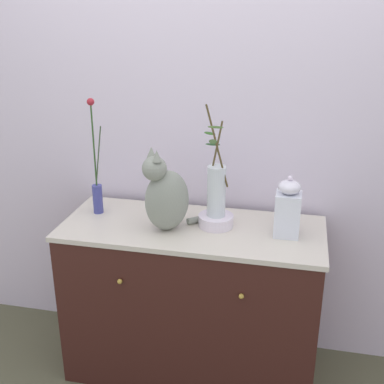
% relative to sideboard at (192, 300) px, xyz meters
% --- Properties ---
extents(ground_plane, '(6.00, 6.00, 0.00)m').
position_rel_sideboard_xyz_m(ground_plane, '(0.00, 0.00, -0.42)').
color(ground_plane, '#52513A').
extents(wall_back, '(4.40, 0.08, 2.60)m').
position_rel_sideboard_xyz_m(wall_back, '(0.00, 0.34, 0.88)').
color(wall_back, silver).
rests_on(wall_back, ground_plane).
extents(sideboard, '(1.28, 0.55, 0.84)m').
position_rel_sideboard_xyz_m(sideboard, '(0.00, 0.00, 0.00)').
color(sideboard, '#391A15').
rests_on(sideboard, ground_plane).
extents(cat_sitting, '(0.38, 0.34, 0.41)m').
position_rel_sideboard_xyz_m(cat_sitting, '(-0.11, -0.06, 0.59)').
color(cat_sitting, gray).
rests_on(cat_sitting, sideboard).
extents(vase_slim_green, '(0.07, 0.05, 0.59)m').
position_rel_sideboard_xyz_m(vase_slim_green, '(-0.51, 0.06, 0.57)').
color(vase_slim_green, '#3C408C').
rests_on(vase_slim_green, sideboard).
extents(bowl_porcelain, '(0.17, 0.17, 0.06)m').
position_rel_sideboard_xyz_m(bowl_porcelain, '(0.11, 0.03, 0.45)').
color(bowl_porcelain, white).
rests_on(bowl_porcelain, sideboard).
extents(vase_glass_clear, '(0.14, 0.22, 0.54)m').
position_rel_sideboard_xyz_m(vase_glass_clear, '(0.11, 0.03, 0.62)').
color(vase_glass_clear, silver).
rests_on(vase_glass_clear, bowl_porcelain).
extents(jar_lidded_porcelain, '(0.12, 0.12, 0.29)m').
position_rel_sideboard_xyz_m(jar_lidded_porcelain, '(0.45, 0.01, 0.55)').
color(jar_lidded_porcelain, white).
rests_on(jar_lidded_porcelain, sideboard).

